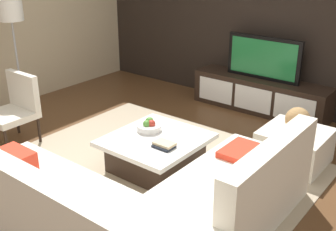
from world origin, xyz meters
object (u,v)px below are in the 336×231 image
(sectional_couch, at_px, (138,207))
(coffee_table, at_px, (156,152))
(media_console, at_px, (260,95))
(decorative_ball, at_px, (298,119))
(book_stack, at_px, (164,145))
(television, at_px, (263,58))
(floor_lamp, at_px, (11,16))
(accent_chair_near, at_px, (16,105))
(fruit_bowl, at_px, (149,126))
(ottoman, at_px, (294,147))

(sectional_couch, distance_m, coffee_table, 1.16)
(media_console, distance_m, decorative_ball, 1.63)
(book_stack, bearing_deg, coffee_table, 150.18)
(television, bearing_deg, floor_lamp, -137.77)
(television, relative_size, book_stack, 5.14)
(media_console, height_order, book_stack, media_console)
(accent_chair_near, height_order, fruit_bowl, accent_chair_near)
(ottoman, height_order, decorative_ball, decorative_ball)
(fruit_bowl, xyz_separation_m, book_stack, (0.39, -0.22, -0.02))
(media_console, bearing_deg, coffee_table, -92.49)
(sectional_couch, xyz_separation_m, accent_chair_near, (-2.42, 0.45, 0.20))
(fruit_bowl, bearing_deg, accent_chair_near, -158.78)
(accent_chair_near, bearing_deg, sectional_couch, -19.95)
(fruit_bowl, distance_m, decorative_ball, 1.64)
(ottoman, bearing_deg, fruit_bowl, -143.80)
(television, bearing_deg, book_stack, -87.34)
(floor_lamp, relative_size, decorative_ball, 6.21)
(accent_chair_near, bearing_deg, coffee_table, 6.95)
(ottoman, bearing_deg, sectional_couch, -104.30)
(sectional_couch, distance_m, book_stack, 0.96)
(coffee_table, bearing_deg, decorative_ball, 43.17)
(floor_lamp, relative_size, ottoman, 2.43)
(fruit_bowl, bearing_deg, media_console, 82.69)
(decorative_ball, bearing_deg, fruit_bowl, -143.80)
(accent_chair_near, bearing_deg, television, 46.67)
(media_console, distance_m, coffee_table, 2.30)
(coffee_table, distance_m, floor_lamp, 2.75)
(coffee_table, bearing_deg, book_stack, -29.82)
(ottoman, xyz_separation_m, fruit_bowl, (-1.32, -0.97, 0.23))
(floor_lamp, bearing_deg, ottoman, 16.90)
(television, bearing_deg, ottoman, -49.63)
(ottoman, xyz_separation_m, decorative_ball, (0.00, 0.00, 0.34))
(floor_lamp, bearing_deg, coffee_table, 0.50)
(sectional_couch, distance_m, ottoman, 2.12)
(television, distance_m, ottoman, 1.72)
(floor_lamp, bearing_deg, decorative_ball, 16.90)
(accent_chair_near, height_order, decorative_ball, accent_chair_near)
(television, relative_size, floor_lamp, 0.66)
(television, distance_m, fruit_bowl, 2.24)
(accent_chair_near, bearing_deg, fruit_bowl, 11.87)
(television, distance_m, decorative_ball, 1.63)
(ottoman, bearing_deg, media_console, 130.39)
(floor_lamp, relative_size, book_stack, 7.80)
(television, xyz_separation_m, fruit_bowl, (-0.28, -2.19, -0.38))
(sectional_couch, relative_size, accent_chair_near, 2.81)
(sectional_couch, height_order, fruit_bowl, sectional_couch)
(television, bearing_deg, fruit_bowl, -97.31)
(sectional_couch, height_order, book_stack, sectional_couch)
(fruit_bowl, height_order, book_stack, fruit_bowl)
(media_console, relative_size, floor_lamp, 1.20)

